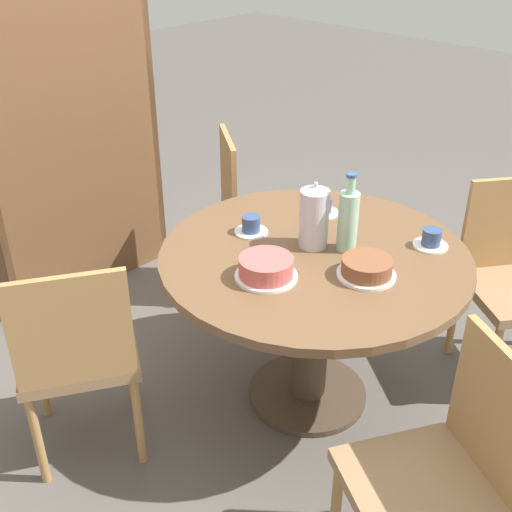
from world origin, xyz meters
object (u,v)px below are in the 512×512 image
at_px(cake_main, 266,268).
at_px(cake_second, 367,268).
at_px(bookshelf, 62,118).
at_px(cup_a, 323,207).
at_px(chair_a, 255,209).
at_px(chair_b, 78,352).
at_px(chair_c, 445,477).
at_px(coffee_pot, 314,217).
at_px(cup_c, 431,240).
at_px(water_bottle, 348,219).
at_px(cup_b, 251,226).

bearing_deg(cake_main, cake_second, -44.63).
relative_size(bookshelf, cup_a, 14.21).
bearing_deg(chair_a, chair_b, 141.07).
xyz_separation_m(chair_c, cake_second, (0.40, 0.58, 0.28)).
xyz_separation_m(chair_b, coffee_pot, (0.85, -0.38, 0.37)).
bearing_deg(cup_c, chair_c, -145.01).
distance_m(cake_main, cake_second, 0.36).
distance_m(water_bottle, cup_b, 0.40).
bearing_deg(cup_b, chair_a, 42.59).
bearing_deg(cake_second, chair_c, -124.65).
relative_size(coffee_pot, cup_a, 1.99).
xyz_separation_m(chair_b, cup_a, (1.10, -0.23, 0.27)).
relative_size(chair_b, coffee_pot, 3.27).
bearing_deg(chair_b, chair_c, 139.29).
height_order(chair_a, coffee_pot, coffee_pot).
distance_m(chair_b, cup_a, 1.16).
xyz_separation_m(coffee_pot, cake_second, (-0.04, -0.28, -0.09)).
height_order(coffee_pot, water_bottle, water_bottle).
relative_size(chair_c, cup_a, 6.50).
height_order(bookshelf, cup_a, bookshelf).
distance_m(cake_second, cup_b, 0.53).
height_order(chair_b, bookshelf, bookshelf).
xyz_separation_m(chair_a, coffee_pot, (-0.45, -0.74, 0.37)).
relative_size(bookshelf, water_bottle, 6.14).
bearing_deg(chair_b, cake_second, 171.80).
bearing_deg(chair_c, cake_main, -159.72).
xyz_separation_m(chair_a, cake_main, (-0.74, -0.77, 0.28)).
distance_m(chair_b, cake_main, 0.74).
distance_m(bookshelf, water_bottle, 1.62).
distance_m(chair_a, cup_b, 0.78).
bearing_deg(chair_a, cake_second, -170.00).
xyz_separation_m(water_bottle, cup_b, (-0.16, 0.36, -0.10)).
height_order(cup_b, cup_c, same).
relative_size(coffee_pot, cup_c, 1.99).
bearing_deg(cup_c, chair_b, 148.39).
xyz_separation_m(cup_b, cup_c, (0.40, -0.58, 0.00)).
bearing_deg(cake_main, chair_a, 45.91).
bearing_deg(cup_c, cup_a, 97.15).
relative_size(water_bottle, cake_main, 1.38).
bearing_deg(chair_b, cup_c, 179.52).
xyz_separation_m(chair_c, coffee_pot, (0.44, 0.86, 0.37)).
height_order(coffee_pot, cake_main, coffee_pot).
xyz_separation_m(chair_b, chair_c, (0.41, -1.24, 0.00)).
height_order(coffee_pot, cake_second, coffee_pot).
relative_size(cake_second, cup_b, 1.57).
height_order(chair_a, cake_main, chair_a).
distance_m(water_bottle, cup_a, 0.33).
xyz_separation_m(chair_c, cake_main, (0.15, 0.83, 0.28)).
bearing_deg(cup_c, cake_second, 171.57).
xyz_separation_m(bookshelf, cup_b, (0.07, -1.24, -0.18)).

